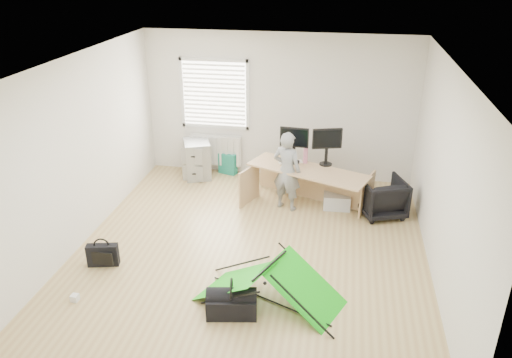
% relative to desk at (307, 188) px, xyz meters
% --- Properties ---
extents(ground, '(5.50, 5.50, 0.00)m').
position_rel_desk_xyz_m(ground, '(-0.67, -1.49, -0.34)').
color(ground, tan).
rests_on(ground, ground).
extents(back_wall, '(5.00, 0.02, 2.70)m').
position_rel_desk_xyz_m(back_wall, '(-0.67, 1.26, 1.01)').
color(back_wall, silver).
rests_on(back_wall, ground).
extents(window, '(1.20, 0.06, 1.20)m').
position_rel_desk_xyz_m(window, '(-1.87, 1.22, 1.21)').
color(window, silver).
rests_on(window, back_wall).
extents(radiator, '(1.00, 0.12, 0.60)m').
position_rel_desk_xyz_m(radiator, '(-1.87, 1.18, 0.11)').
color(radiator, silver).
rests_on(radiator, back_wall).
extents(desk, '(2.10, 1.33, 0.68)m').
position_rel_desk_xyz_m(desk, '(0.00, 0.00, 0.00)').
color(desk, tan).
rests_on(desk, ground).
extents(filing_cabinet, '(0.65, 0.74, 0.72)m').
position_rel_desk_xyz_m(filing_cabinet, '(-2.17, 0.90, 0.02)').
color(filing_cabinet, gray).
rests_on(filing_cabinet, ground).
extents(monitor_left, '(0.49, 0.14, 0.46)m').
position_rel_desk_xyz_m(monitor_left, '(-0.27, 0.27, 0.57)').
color(monitor_left, black).
rests_on(monitor_left, desk).
extents(monitor_right, '(0.51, 0.24, 0.47)m').
position_rel_desk_xyz_m(monitor_right, '(0.28, 0.27, 0.58)').
color(monitor_right, black).
rests_on(monitor_right, desk).
extents(keyboard, '(0.43, 0.28, 0.02)m').
position_rel_desk_xyz_m(keyboard, '(-0.32, 0.25, 0.35)').
color(keyboard, beige).
rests_on(keyboard, desk).
extents(thermos, '(0.10, 0.10, 0.27)m').
position_rel_desk_xyz_m(thermos, '(-0.07, 0.28, 0.48)').
color(thermos, pink).
rests_on(thermos, desk).
extents(office_chair, '(0.88, 0.89, 0.63)m').
position_rel_desk_xyz_m(office_chair, '(1.22, -0.06, -0.02)').
color(office_chair, black).
rests_on(office_chair, ground).
extents(person, '(0.57, 0.47, 1.35)m').
position_rel_desk_xyz_m(person, '(-0.33, -0.11, 0.33)').
color(person, gray).
rests_on(person, ground).
extents(kite, '(1.87, 1.37, 0.53)m').
position_rel_desk_xyz_m(kite, '(-0.23, -2.62, -0.08)').
color(kite, '#13B411').
rests_on(kite, ground).
extents(storage_crate, '(0.46, 0.33, 0.25)m').
position_rel_desk_xyz_m(storage_crate, '(0.51, 0.04, -0.22)').
color(storage_crate, '#B5B9BE').
rests_on(storage_crate, ground).
extents(tote_bag, '(0.38, 0.25, 0.41)m').
position_rel_desk_xyz_m(tote_bag, '(-1.63, 1.13, -0.14)').
color(tote_bag, '#1C856C').
rests_on(tote_bag, ground).
extents(laptop_bag, '(0.44, 0.22, 0.32)m').
position_rel_desk_xyz_m(laptop_bag, '(-2.61, -2.24, -0.18)').
color(laptop_bag, black).
rests_on(laptop_bag, ground).
extents(white_box, '(0.09, 0.09, 0.09)m').
position_rel_desk_xyz_m(white_box, '(-2.61, -3.04, -0.30)').
color(white_box, silver).
rests_on(white_box, ground).
extents(duffel_bag, '(0.64, 0.40, 0.26)m').
position_rel_desk_xyz_m(duffel_bag, '(-0.63, -2.93, -0.21)').
color(duffel_bag, black).
rests_on(duffel_bag, ground).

